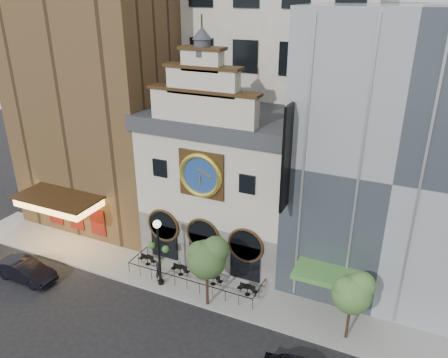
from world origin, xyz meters
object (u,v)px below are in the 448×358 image
bistro_2 (213,279)px  pedestrian (158,271)px  lamppost (158,246)px  bistro_0 (147,260)px  tree_left (207,257)px  car_left (26,270)px  bistro_1 (180,270)px  tree_right (353,292)px  bistro_3 (248,290)px

bistro_2 → pedestrian: pedestrian is taller
lamppost → bistro_0: bearing=143.8°
lamppost → tree_left: 4.43m
car_left → tree_left: size_ratio=0.93×
bistro_1 → tree_right: size_ratio=0.32×
bistro_2 → tree_right: tree_right is taller
bistro_2 → tree_right: (10.36, -1.33, 3.16)m
bistro_3 → bistro_0: bearing=178.9°
bistro_3 → tree_right: 8.23m
lamppost → tree_right: bearing=1.1°
bistro_0 → bistro_3: bearing=-1.1°
bistro_1 → tree_left: (3.59, -2.21, 3.55)m
bistro_2 → tree_left: tree_left is taller
bistro_2 → tree_left: (0.69, -2.18, 3.55)m
bistro_1 → bistro_3: size_ratio=1.00×
bistro_3 → tree_left: (-2.19, -2.13, 3.55)m
bistro_0 → bistro_2: same height
lamppost → bistro_2: bearing=23.7°
tree_left → tree_right: bearing=5.0°
bistro_1 → tree_left: tree_left is taller
bistro_0 → tree_left: tree_left is taller
bistro_2 → pedestrian: bearing=-163.0°
lamppost → tree_right: (14.04, 0.30, 0.20)m
lamppost → car_left: bearing=-159.3°
bistro_1 → bistro_2: 2.90m
bistro_1 → lamppost: 3.48m
bistro_0 → tree_right: 16.80m
bistro_0 → bistro_3: 8.95m
bistro_2 → lamppost: 4.99m
pedestrian → car_left: bearing=110.2°
pedestrian → bistro_1: bearing=-46.7°
lamppost → tree_left: (4.36, -0.55, 0.58)m
pedestrian → bistro_2: bearing=-76.4°
bistro_3 → lamppost: bearing=-166.4°
tree_right → bistro_1: bearing=174.1°
pedestrian → tree_left: size_ratio=0.30×
bistro_1 → bistro_2: (2.90, -0.03, 0.00)m
bistro_3 → car_left: (-16.54, -5.38, 0.22)m
pedestrian → lamppost: (0.44, -0.37, 2.60)m
bistro_1 → bistro_3: 5.77m
bistro_0 → bistro_3: size_ratio=1.00×
bistro_0 → car_left: car_left is taller
car_left → tree_left: 15.09m
bistro_0 → pedestrian: bearing=-35.1°
car_left → bistro_2: bearing=-68.2°
bistro_1 → pedestrian: 1.81m
bistro_1 → pedestrian: size_ratio=0.95×
bistro_1 → tree_right: 13.70m
lamppost → bistro_1: bearing=64.8°
car_left → bistro_3: bearing=-71.8°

